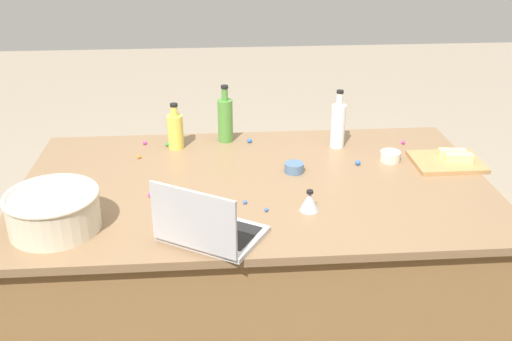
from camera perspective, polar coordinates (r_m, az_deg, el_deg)
name	(u,v)px	position (r m, az deg, el deg)	size (l,w,h in m)	color
island_counter	(256,277)	(2.48, 0.00, -10.46)	(1.81, 1.05, 0.90)	olive
laptop	(207,229)	(1.86, -4.85, -5.72)	(0.38, 0.35, 0.22)	#B7B7BC
mixing_bowl_large	(53,210)	(2.02, -19.34, -3.73)	(0.31, 0.31, 0.14)	beige
bottle_vinegar	(338,124)	(2.55, 8.09, 4.52)	(0.06, 0.06, 0.26)	white
bottle_oil	(175,130)	(2.55, -7.95, 3.94)	(0.07, 0.07, 0.20)	#DBC64C
bottle_olive	(225,119)	(2.59, -3.05, 5.09)	(0.07, 0.07, 0.26)	#4C8C38
cutting_board	(447,162)	(2.52, 18.28, 0.81)	(0.28, 0.22, 0.02)	#AD7F4C
butter_stick_left	(452,154)	(2.54, 18.77, 1.60)	(0.11, 0.04, 0.04)	#F4E58C
butter_stick_right	(458,158)	(2.51, 19.32, 1.18)	(0.11, 0.04, 0.04)	#F4E58C
ramekin_small	(294,168)	(2.32, 3.78, 0.29)	(0.08, 0.08, 0.04)	slate
ramekin_medium	(390,156)	(2.48, 13.09, 1.38)	(0.08, 0.08, 0.04)	beige
kitchen_timer	(310,201)	(2.04, 5.30, -3.02)	(0.07, 0.07, 0.08)	#B2B2B7
candy_0	(139,157)	(2.49, -11.45, 1.33)	(0.02, 0.02, 0.02)	orange
candy_1	(150,195)	(2.17, -10.36, -2.37)	(0.02, 0.02, 0.02)	#CC3399
candy_2	(249,141)	(2.60, -0.67, 2.96)	(0.02, 0.02, 0.02)	blue
candy_3	(245,202)	(2.09, -1.09, -3.14)	(0.01, 0.01, 0.01)	blue
candy_4	(167,144)	(2.60, -8.72, 2.56)	(0.02, 0.02, 0.02)	green
candy_5	(358,163)	(2.42, 10.01, 0.77)	(0.02, 0.02, 0.02)	blue
candy_6	(266,210)	(2.04, 1.03, -3.88)	(0.01, 0.01, 0.01)	blue
candy_7	(145,143)	(2.63, -10.90, 2.70)	(0.02, 0.02, 0.02)	#CC3399
candy_8	(403,142)	(2.67, 14.31, 2.70)	(0.02, 0.02, 0.02)	#CC3399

